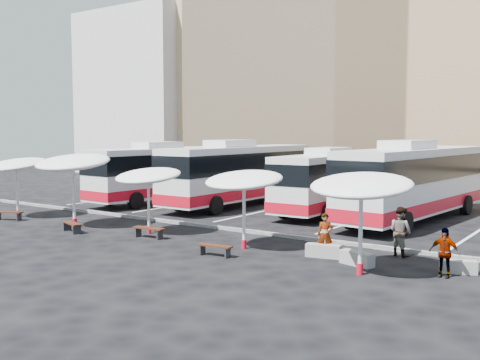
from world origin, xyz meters
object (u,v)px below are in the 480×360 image
Objects in this scene: sunshade_0 at (16,165)px; sunshade_3 at (244,180)px; bus_0 at (170,171)px; bus_3 at (416,180)px; passenger_1 at (401,232)px; wood_bench_2 at (149,230)px; passenger_2 at (444,252)px; bus_2 at (335,179)px; sunshade_1 at (73,163)px; wood_bench_0 at (9,213)px; bus_1 at (241,172)px; conc_bench_1 at (357,259)px; sunshade_2 at (148,176)px; sunshade_4 at (361,186)px; wood_bench_3 at (215,248)px; conc_bench_2 at (458,267)px; conc_bench_0 at (323,251)px; passenger_0 at (325,235)px; wood_bench_1 at (72,225)px.

sunshade_3 is (15.04, 0.31, -0.11)m from sunshade_0.
bus_3 is (16.48, 1.17, 0.13)m from bus_0.
wood_bench_2 is at bearing 38.87° from passenger_1.
bus_2 is at bearing 129.35° from passenger_2.
sunshade_1 is (-13.26, -11.78, 1.01)m from bus_3.
wood_bench_2 is (9.69, 0.69, -0.00)m from wood_bench_0.
sunshade_3 is at bearing -34.14° from bus_0.
conc_bench_1 is (12.78, -11.04, -1.91)m from bus_1.
sunshade_4 is at bearing -7.40° from sunshade_2.
sunshade_3 is 2.31× the size of wood_bench_3.
passenger_2 reaches higher than conc_bench_1.
conc_bench_1 reaches higher than conc_bench_2.
bus_1 is 11.28× the size of conc_bench_2.
sunshade_2 reaches higher than conc_bench_0.
wood_bench_2 is at bearing -119.63° from bus_3.
conc_bench_1 is at bearing 19.31° from wood_bench_3.
sunshade_4 is 2.32× the size of wood_bench_0.
passenger_1 is at bearing 15.29° from wood_bench_2.
conc_bench_2 is at bearing 17.79° from wood_bench_3.
sunshade_0 is at bearing 177.19° from sunshade_1.
sunshade_2 is at bearing -49.05° from bus_0.
sunshade_4 reaches higher than passenger_0.
sunshade_0 reaches higher than wood_bench_1.
bus_0 is at bearing 156.69° from conc_bench_2.
bus_1 is at bearing -174.02° from bus_3.
conc_bench_1 is (-0.62, 1.19, -2.74)m from sunshade_4.
wood_bench_0 is 1.35× the size of conc_bench_2.
bus_0 is 3.85× the size of sunshade_3.
sunshade_1 is 4.44m from sunshade_2.
sunshade_4 is 2.36× the size of wood_bench_2.
bus_2 is 9.33× the size of conc_bench_1.
conc_bench_0 is at bearing -42.57° from bus_1.
conc_bench_0 is (12.09, 2.08, -0.11)m from wood_bench_1.
bus_1 is at bearing 136.71° from conc_bench_0.
bus_2 is 10.24× the size of conc_bench_2.
bus_3 reaches higher than passenger_2.
bus_0 is 11.64m from bus_2.
wood_bench_1 is (-0.86, -12.66, -1.80)m from bus_1.
bus_1 reaches higher than wood_bench_1.
bus_3 is at bearing 1.67° from bus_1.
sunshade_2 is (9.49, 0.54, -0.21)m from sunshade_0.
sunshade_2 is at bearing -177.29° from conc_bench_2.
sunshade_2 is at bearing 33.96° from passenger_1.
sunshade_4 reaches higher than passenger_2.
bus_3 is 11.73m from sunshade_3.
wood_bench_1 is 1.19× the size of conc_bench_0.
sunshade_1 is 15.97m from passenger_1.
bus_2 is at bearing 118.75° from conc_bench_1.
bus_3 is 13.58m from wood_bench_3.
bus_1 reaches higher than passenger_2.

